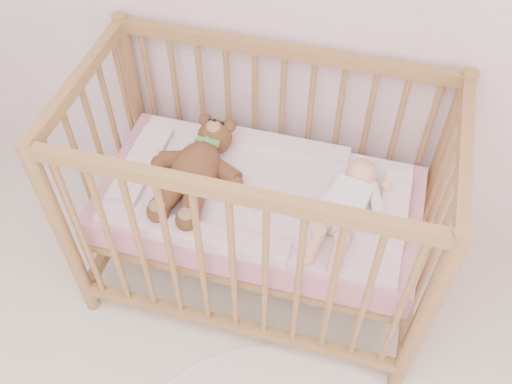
% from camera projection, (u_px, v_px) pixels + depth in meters
% --- Properties ---
extents(crib, '(1.36, 0.76, 1.00)m').
position_uv_depth(crib, '(259.00, 203.00, 2.20)').
color(crib, olive).
rests_on(crib, floor).
extents(mattress, '(1.22, 0.62, 0.13)m').
position_uv_depth(mattress, '(259.00, 205.00, 2.22)').
color(mattress, pink).
rests_on(mattress, crib).
extents(blanket, '(1.10, 0.58, 0.06)m').
position_uv_depth(blanket, '(259.00, 193.00, 2.16)').
color(blanket, '#EBA2C1').
rests_on(blanket, mattress).
extents(baby, '(0.34, 0.56, 0.13)m').
position_uv_depth(baby, '(347.00, 202.00, 2.03)').
color(baby, white).
rests_on(baby, blanket).
extents(teddy_bear, '(0.42, 0.57, 0.15)m').
position_uv_depth(teddy_bear, '(196.00, 169.00, 2.12)').
color(teddy_bear, brown).
rests_on(teddy_bear, blanket).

